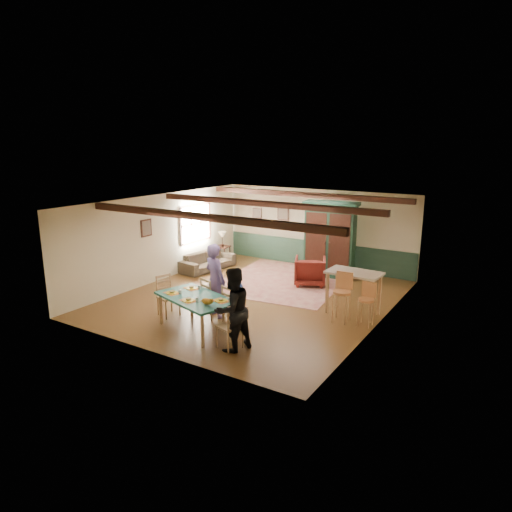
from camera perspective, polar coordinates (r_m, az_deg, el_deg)
The scene contains 35 objects.
floor at distance 12.83m, azimuth -0.10°, elevation -5.26°, with size 8.00×8.00×0.00m, color #4C2F15.
wall_back at distance 15.92m, azimuth 7.55°, elevation 3.43°, with size 7.00×0.02×2.70m, color beige.
wall_left at distance 14.57m, azimuth -11.87°, elevation 2.28°, with size 0.02×8.00×2.70m, color beige.
wall_right at distance 11.07m, azimuth 15.47°, elevation -1.62°, with size 0.02×8.00×2.70m, color beige.
ceiling at distance 12.21m, azimuth -0.10°, elevation 6.78°, with size 7.00×8.00×0.02m, color silver.
wainscot_back at distance 16.09m, azimuth 7.42°, elevation 0.27°, with size 6.95×0.03×0.90m, color #1F3A2B.
ceiling_beam_front at distance 10.37m, azimuth -6.87°, elevation 4.89°, with size 6.95×0.16×0.16m, color black.
ceiling_beam_mid at distance 12.56m, azimuth 0.87°, elevation 6.57°, with size 6.95×0.16×0.16m, color black.
ceiling_beam_back at distance 14.84m, azimuth 6.09°, elevation 7.63°, with size 6.95×0.16×0.16m, color black.
window_left at distance 15.76m, azimuth -7.58°, elevation 4.07°, with size 0.06×1.60×1.30m, color white, non-canonical shape.
picture_left_wall at distance 14.06m, azimuth -13.55°, elevation 3.43°, with size 0.04×0.42×0.52m, color #7A6C58, non-canonical shape.
picture_back_a at distance 16.39m, azimuth 3.40°, elevation 5.43°, with size 0.45×0.04×0.55m, color #7A6C58, non-canonical shape.
picture_back_b at distance 16.95m, azimuth 0.12°, elevation 5.23°, with size 0.38×0.04×0.48m, color #7A6C58, non-canonical shape.
dining_table at distance 10.66m, azimuth -7.45°, elevation -7.17°, with size 1.94×1.08×0.81m, color #1C5B52, non-canonical shape.
dining_chair_far_left at distance 11.37m, azimuth -5.43°, elevation -5.16°, with size 0.45×0.47×1.02m, color #A67C53, non-canonical shape.
dining_chair_far_right at distance 10.72m, azimuth -2.71°, elevation -6.32°, with size 0.45×0.47×1.02m, color #A67C53, non-canonical shape.
dining_chair_end_left at distance 11.62m, azimuth -10.90°, elevation -4.94°, with size 0.45×0.47×1.02m, color #A67C53, non-canonical shape.
dining_chair_end_right at distance 9.68m, azimuth -3.32°, elevation -8.62°, with size 0.45×0.47×1.02m, color #A67C53, non-canonical shape.
person_man at distance 11.29m, azimuth -5.13°, elevation -3.07°, with size 0.68×0.45×1.86m, color slate.
person_woman at distance 9.47m, azimuth -2.95°, elevation -6.70°, with size 0.86×0.67×1.78m, color black.
person_child at distance 10.76m, azimuth -2.35°, elevation -6.07°, with size 0.53×0.34×1.08m, color #254094.
cat at distance 9.97m, azimuth -6.15°, elevation -5.57°, with size 0.39×0.15×0.19m, color orange, non-canonical shape.
place_setting_near_left at distance 10.85m, azimuth -10.47°, elevation -4.33°, with size 0.43×0.32×0.11m, color gold, non-canonical shape.
place_setting_near_center at distance 10.28m, azimuth -8.45°, elevation -5.28°, with size 0.43×0.32×0.11m, color gold, non-canonical shape.
place_setting_far_left at distance 11.12m, azimuth -8.08°, elevation -3.78°, with size 0.43×0.32×0.11m, color gold, non-canonical shape.
place_setting_far_right at distance 10.19m, azimuth -4.40°, elevation -5.34°, with size 0.43×0.32×0.11m, color gold, non-canonical shape.
area_rug at distance 14.44m, azimuth 3.44°, elevation -3.06°, with size 3.57×4.24×0.01m, color #CBAF93.
armoire at distance 14.80m, azimuth 9.24°, elevation 2.04°, with size 1.72×0.69×2.43m, color #153526.
armchair at distance 14.00m, azimuth 6.76°, elevation -1.89°, with size 0.91×0.94×0.85m, color #430E0D.
sofa at distance 15.69m, azimuth -6.05°, elevation -0.61°, with size 2.06×0.80×0.60m, color #3D3326.
end_table at distance 16.67m, azimuth -4.21°, elevation 0.28°, with size 0.47×0.47×0.58m, color black, non-canonical shape.
table_lamp at distance 16.55m, azimuth -4.25°, elevation 2.16°, with size 0.30×0.30×0.53m, color beige, non-canonical shape.
counter_table at distance 11.77m, azimuth 12.04°, elevation -4.53°, with size 1.33×0.78×1.11m, color #C2AF97, non-canonical shape.
bar_stool_left at distance 11.19m, azimuth 10.64°, elevation -5.17°, with size 0.43×0.47×1.21m, color tan, non-canonical shape.
bar_stool_right at distance 11.09m, azimuth 13.58°, elevation -5.96°, with size 0.37×0.41×1.04m, color tan, non-canonical shape.
Camera 1 is at (6.41, -10.28, 4.23)m, focal length 32.00 mm.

